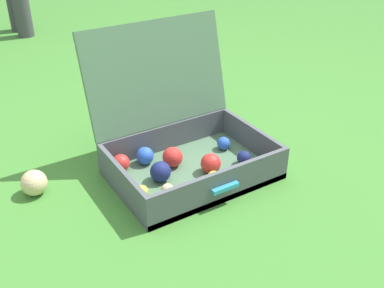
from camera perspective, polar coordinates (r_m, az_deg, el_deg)
ground_plane at (r=1.90m, az=-0.08°, el=-3.13°), size 16.00×16.00×0.00m
open_suitcase at (r=1.85m, az=-1.42°, el=0.20°), size 0.62×0.57×0.56m
stray_ball_on_grass at (r=1.83m, az=-18.98°, el=-4.56°), size 0.10×0.10×0.10m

